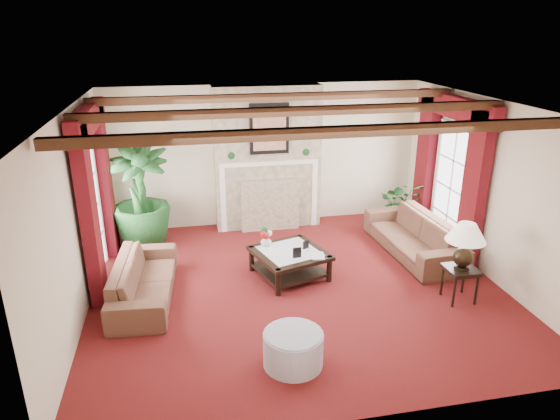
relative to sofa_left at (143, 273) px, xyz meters
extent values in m
plane|color=#460C0D|center=(2.23, -0.13, -0.39)|extent=(6.00, 6.00, 0.00)
plane|color=white|center=(2.23, -0.13, 2.31)|extent=(6.00, 6.00, 0.00)
cube|color=beige|center=(2.23, 2.62, 0.96)|extent=(6.00, 0.02, 2.70)
cube|color=beige|center=(-0.77, -0.13, 0.96)|extent=(0.02, 5.50, 2.70)
cube|color=beige|center=(5.23, -0.13, 0.96)|extent=(0.02, 5.50, 2.70)
imported|color=#370F18|center=(0.00, 0.00, 0.00)|extent=(2.08, 0.88, 0.78)
imported|color=#370F18|center=(4.46, 0.66, 0.05)|extent=(2.30, 0.89, 0.87)
imported|color=black|center=(-0.12, 1.86, 0.13)|extent=(1.31, 2.00, 1.04)
imported|color=black|center=(4.75, 1.85, -0.03)|extent=(1.27, 1.32, 0.73)
cylinder|color=#9797AB|center=(1.77, -1.90, -0.19)|extent=(0.70, 0.70, 0.41)
imported|color=silver|center=(1.86, 0.51, 0.11)|extent=(0.18, 0.18, 0.17)
imported|color=black|center=(2.47, 0.00, 0.16)|extent=(0.20, 0.09, 0.27)
camera|label=1|loc=(0.67, -6.60, 3.33)|focal=32.00mm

